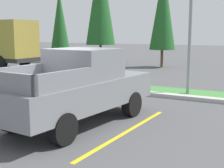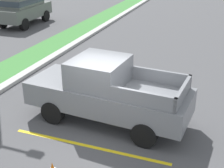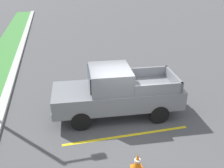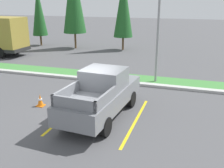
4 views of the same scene
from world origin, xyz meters
name	(u,v)px [view 4 (image 4 of 4)]	position (x,y,z in m)	size (l,w,h in m)	color
ground_plane	(84,115)	(0.00, 0.00, 0.00)	(120.00, 120.00, 0.00)	#4C4C4F
parking_line_near	(70,112)	(-0.77, 0.18, 0.00)	(0.12, 4.80, 0.01)	yellow
parking_line_far	(136,121)	(2.33, 0.18, 0.00)	(0.12, 4.80, 0.01)	yellow
curb_strip	(116,82)	(0.00, 5.00, 0.07)	(56.00, 0.40, 0.15)	#B2B2AD
grass_median	(121,78)	(0.00, 6.10, 0.03)	(56.00, 1.80, 0.06)	#42843D
pickup_truck_main	(102,94)	(0.79, 0.23, 1.04)	(2.29, 5.36, 2.10)	black
street_light	(158,22)	(2.26, 5.73, 3.67)	(0.24, 1.49, 6.27)	gray
cypress_tree_leftmost	(39,11)	(-11.87, 15.43, 3.64)	(1.61, 1.61, 6.20)	brown
cypress_tree_center	(123,6)	(-2.58, 15.65, 4.27)	(1.88, 1.88, 7.25)	brown
traffic_cone	(40,100)	(-2.43, 0.36, 0.29)	(0.36, 0.36, 0.60)	orange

